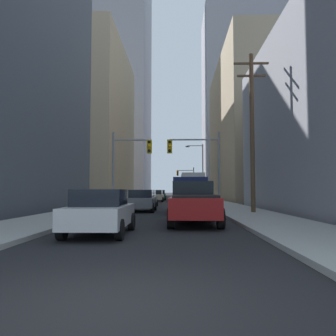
# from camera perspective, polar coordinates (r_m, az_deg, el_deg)

# --- Properties ---
(ground_plane) EXTENTS (400.00, 400.00, 0.00)m
(ground_plane) POSITION_cam_1_polar(r_m,az_deg,el_deg) (4.88, -9.84, -21.42)
(ground_plane) COLOR black
(sidewalk_left) EXTENTS (3.45, 160.00, 0.15)m
(sidewalk_left) POSITION_cam_1_polar(r_m,az_deg,el_deg) (54.92, -4.83, -5.12)
(sidewalk_left) COLOR #9E9E99
(sidewalk_left) RESTS_ON ground
(sidewalk_right) EXTENTS (3.45, 160.00, 0.15)m
(sidewalk_right) POSITION_cam_1_polar(r_m,az_deg,el_deg) (54.75, 6.12, -5.12)
(sidewalk_right) COLOR #9E9E99
(sidewalk_right) RESTS_ON ground
(city_bus) EXTENTS (2.67, 11.51, 3.40)m
(city_bus) POSITION_cam_1_polar(r_m,az_deg,el_deg) (43.29, 3.86, -3.07)
(city_bus) COLOR silver
(city_bus) RESTS_ON ground
(pickup_truck_red) EXTENTS (2.20, 5.43, 1.90)m
(pickup_truck_red) POSITION_cam_1_polar(r_m,az_deg,el_deg) (15.39, 4.19, -5.73)
(pickup_truck_red) COLOR maroon
(pickup_truck_red) RESTS_ON ground
(cargo_van_navy) EXTENTS (2.16, 5.26, 2.26)m
(cargo_van_navy) POSITION_cam_1_polar(r_m,az_deg,el_deg) (22.60, 3.63, -4.17)
(cargo_van_navy) COLOR #141E4C
(cargo_van_navy) RESTS_ON ground
(sedan_white) EXTENTS (1.95, 4.22, 1.52)m
(sedan_white) POSITION_cam_1_polar(r_m,az_deg,el_deg) (11.96, -11.00, -7.05)
(sedan_white) COLOR white
(sedan_white) RESTS_ON ground
(sedan_grey) EXTENTS (1.95, 4.20, 1.52)m
(sedan_grey) POSITION_cam_1_polar(r_m,az_deg,el_deg) (24.45, -4.37, -5.33)
(sedan_grey) COLOR slate
(sedan_grey) RESTS_ON ground
(sedan_silver) EXTENTS (1.95, 4.21, 1.52)m
(sedan_silver) POSITION_cam_1_polar(r_m,az_deg,el_deg) (30.84, -3.62, -4.99)
(sedan_silver) COLOR #B7BABF
(sedan_silver) RESTS_ON ground
(sedan_beige) EXTENTS (1.95, 4.24, 1.52)m
(sedan_beige) POSITION_cam_1_polar(r_m,az_deg,el_deg) (44.74, -1.99, -4.58)
(sedan_beige) COLOR #C6B793
(sedan_beige) RESTS_ON ground
(sedan_green) EXTENTS (1.95, 4.22, 1.52)m
(sedan_green) POSITION_cam_1_polar(r_m,az_deg,el_deg) (52.41, -1.38, -4.44)
(sedan_green) COLOR #195938
(sedan_green) RESTS_ON ground
(traffic_signal_near_left) EXTENTS (3.08, 0.44, 6.00)m
(traffic_signal_near_left) POSITION_cam_1_polar(r_m,az_deg,el_deg) (27.09, -6.29, 1.69)
(traffic_signal_near_left) COLOR gray
(traffic_signal_near_left) RESTS_ON ground
(traffic_signal_near_right) EXTENTS (4.07, 0.44, 6.00)m
(traffic_signal_near_right) POSITION_cam_1_polar(r_m,az_deg,el_deg) (26.88, 4.65, 1.83)
(traffic_signal_near_right) COLOR gray
(traffic_signal_near_right) RESTS_ON ground
(traffic_signal_far_right) EXTENTS (3.45, 0.44, 6.00)m
(traffic_signal_far_right) POSITION_cam_1_polar(r_m,az_deg,el_deg) (68.75, 3.03, -1.54)
(traffic_signal_far_right) COLOR gray
(traffic_signal_far_right) RESTS_ON ground
(utility_pole_right) EXTENTS (2.20, 0.28, 10.09)m
(utility_pole_right) POSITION_cam_1_polar(r_m,az_deg,el_deg) (22.41, 13.63, 6.28)
(utility_pole_right) COLOR brown
(utility_pole_right) RESTS_ON ground
(street_lamp_right) EXTENTS (2.34, 0.32, 7.50)m
(street_lamp_right) POSITION_cam_1_polar(r_m,az_deg,el_deg) (45.40, 5.27, 0.20)
(street_lamp_right) COLOR gray
(street_lamp_right) RESTS_ON ground
(building_left_mid_office) EXTENTS (14.47, 25.33, 24.67)m
(building_left_mid_office) POSITION_cam_1_polar(r_m,az_deg,el_deg) (59.17, -14.16, 7.02)
(building_left_mid_office) COLOR tan
(building_left_mid_office) RESTS_ON ground
(building_left_far_tower) EXTENTS (14.04, 23.52, 71.55)m
(building_left_far_tower) POSITION_cam_1_polar(r_m,az_deg,el_deg) (100.74, -7.41, 16.27)
(building_left_far_tower) COLOR #93939E
(building_left_far_tower) RESTS_ON ground
(building_right_mid_block) EXTENTS (24.54, 29.67, 21.45)m
(building_right_mid_block) POSITION_cam_1_polar(r_m,az_deg,el_deg) (57.31, 20.64, 5.85)
(building_right_mid_block) COLOR tan
(building_right_mid_block) RESTS_ON ground
(building_right_far_highrise) EXTENTS (23.72, 18.28, 49.50)m
(building_right_far_highrise) POSITION_cam_1_polar(r_m,az_deg,el_deg) (96.92, 13.07, 10.33)
(building_right_far_highrise) COLOR #93939E
(building_right_far_highrise) RESTS_ON ground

